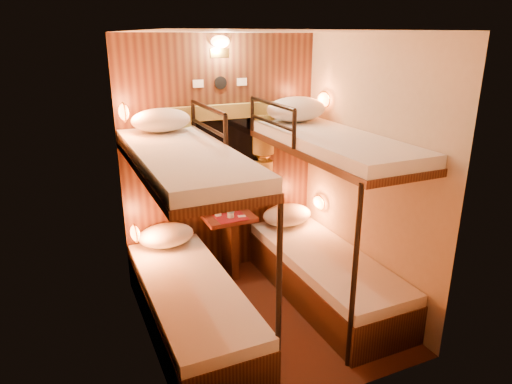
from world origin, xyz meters
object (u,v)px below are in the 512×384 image
bottle_right (230,208)px  table (230,238)px  bunk_left (190,272)px  bottle_left (218,206)px  bunk_right (326,244)px

bottle_right → table: bearing=86.5°
bunk_left → bottle_right: 1.00m
table → bottle_right: bearing=-93.5°
table → bottle_left: bearing=150.6°
bunk_left → table: bunk_left is taller
bottle_left → bunk_right: bearing=-48.2°
bunk_right → bunk_left: bearing=180.0°
bunk_right → table: bunk_right is taller
table → bottle_right: bottle_right is taller
bunk_left → bunk_right: size_ratio=1.00×
bunk_left → table: bearing=50.3°
bottle_left → bottle_right: 0.14m
bunk_left → table: size_ratio=2.90×
bunk_left → bottle_right: (0.65, 0.74, 0.20)m
bunk_left → bottle_left: 1.02m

